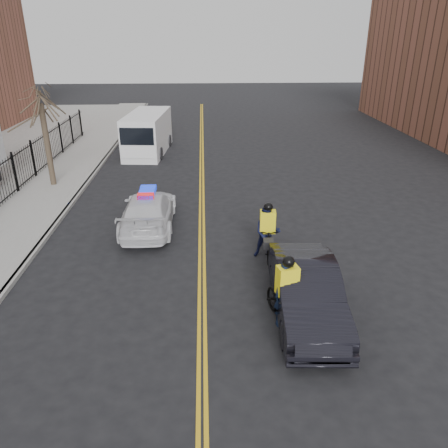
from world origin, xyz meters
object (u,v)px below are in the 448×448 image
cargo_van (147,134)px  cyclist_far (267,236)px  cyclist_near (286,302)px  police_cruiser (148,211)px  dark_sedan (307,292)px

cargo_van → cyclist_far: cargo_van is taller
cargo_van → cyclist_near: size_ratio=2.82×
cargo_van → cyclist_far: 15.91m
police_cruiser → dark_sedan: bearing=128.2°
cyclist_near → cargo_van: bearing=94.4°
police_cruiser → cyclist_near: 7.98m
dark_sedan → cargo_van: 19.47m
cyclist_far → police_cruiser: bearing=152.6°
cyclist_far → cyclist_near: bearing=-86.0°
dark_sedan → cargo_van: cargo_van is taller
cargo_van → cyclist_near: bearing=-67.9°
cyclist_far → dark_sedan: bearing=-76.1°
police_cruiser → cyclist_far: cyclist_far is taller
police_cruiser → cargo_van: size_ratio=0.79×
cyclist_near → cyclist_far: (0.03, 3.93, 0.08)m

